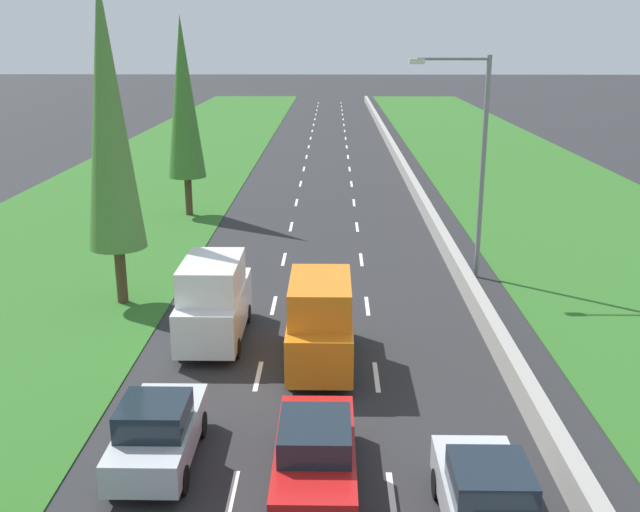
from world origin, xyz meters
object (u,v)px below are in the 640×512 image
(orange_van_centre_lane, at_px, (320,322))
(poplar_tree_second, at_px, (108,116))
(red_sedan_centre_lane, at_px, (315,453))
(silver_hatchback_right_lane, at_px, (486,499))
(street_light_mast, at_px, (475,152))
(silver_hatchback_left_lane, at_px, (158,432))
(white_van_left_lane, at_px, (214,300))
(poplar_tree_third, at_px, (184,99))

(orange_van_centre_lane, xyz_separation_m, poplar_tree_second, (-7.55, 5.36, 5.59))
(red_sedan_centre_lane, distance_m, silver_hatchback_right_lane, 3.82)
(silver_hatchback_right_lane, height_order, poplar_tree_second, poplar_tree_second)
(street_light_mast, bearing_deg, orange_van_centre_lane, -124.61)
(silver_hatchback_left_lane, distance_m, red_sedan_centre_lane, 3.77)
(silver_hatchback_right_lane, xyz_separation_m, poplar_tree_second, (-10.97, 13.38, 6.16))
(white_van_left_lane, height_order, poplar_tree_second, poplar_tree_second)
(orange_van_centre_lane, height_order, street_light_mast, street_light_mast)
(silver_hatchback_left_lane, height_order, poplar_tree_third, poplar_tree_third)
(silver_hatchback_right_lane, height_order, street_light_mast, street_light_mast)
(poplar_tree_third, bearing_deg, red_sedan_centre_lane, -73.54)
(orange_van_centre_lane, relative_size, poplar_tree_second, 0.41)
(silver_hatchback_left_lane, height_order, silver_hatchback_right_lane, same)
(silver_hatchback_left_lane, xyz_separation_m, street_light_mast, (9.73, 14.31, 4.40))
(white_van_left_lane, xyz_separation_m, street_light_mast, (9.55, 6.88, 3.83))
(silver_hatchback_right_lane, distance_m, orange_van_centre_lane, 8.74)
(white_van_left_lane, height_order, street_light_mast, street_light_mast)
(red_sedan_centre_lane, height_order, white_van_left_lane, white_van_left_lane)
(orange_van_centre_lane, relative_size, street_light_mast, 0.54)
(poplar_tree_third, bearing_deg, silver_hatchback_right_lane, -68.12)
(white_van_left_lane, bearing_deg, street_light_mast, 35.77)
(red_sedan_centre_lane, bearing_deg, silver_hatchback_right_lane, -25.71)
(silver_hatchback_left_lane, relative_size, white_van_left_lane, 0.80)
(orange_van_centre_lane, bearing_deg, silver_hatchback_left_lane, -123.59)
(orange_van_centre_lane, height_order, poplar_tree_third, poplar_tree_third)
(white_van_left_lane, bearing_deg, poplar_tree_third, 103.26)
(silver_hatchback_right_lane, bearing_deg, poplar_tree_second, 129.36)
(poplar_tree_second, bearing_deg, poplar_tree_third, 90.69)
(red_sedan_centre_lane, xyz_separation_m, poplar_tree_second, (-7.54, 11.73, 6.18))
(white_van_left_lane, bearing_deg, silver_hatchback_right_lane, -54.97)
(white_van_left_lane, relative_size, poplar_tree_second, 0.41)
(silver_hatchback_right_lane, xyz_separation_m, poplar_tree_third, (-11.15, 27.76, 5.64))
(silver_hatchback_left_lane, height_order, poplar_tree_second, poplar_tree_second)
(red_sedan_centre_lane, bearing_deg, orange_van_centre_lane, 89.92)
(street_light_mast, bearing_deg, silver_hatchback_right_lane, -98.86)
(white_van_left_lane, distance_m, street_light_mast, 12.38)
(red_sedan_centre_lane, xyz_separation_m, white_van_left_lane, (-3.50, 8.24, 0.59))
(white_van_left_lane, height_order, poplar_tree_third, poplar_tree_third)
(silver_hatchback_right_lane, xyz_separation_m, white_van_left_lane, (-6.94, 9.89, 0.56))
(silver_hatchback_right_lane, bearing_deg, red_sedan_centre_lane, 154.29)
(red_sedan_centre_lane, bearing_deg, street_light_mast, 68.18)
(red_sedan_centre_lane, bearing_deg, poplar_tree_third, 106.46)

